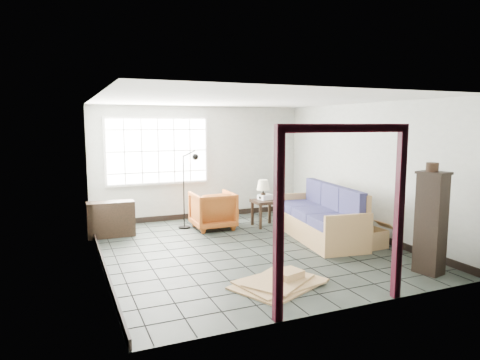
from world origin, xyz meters
name	(u,v)px	position (x,y,z in m)	size (l,w,h in m)	color
ground	(248,248)	(0.00, 0.00, 0.00)	(5.50, 5.50, 0.00)	black
room_shell	(248,154)	(0.00, 0.03, 1.68)	(5.02, 5.52, 2.61)	#A4A8A1
window_panel	(158,151)	(-1.00, 2.70, 1.60)	(2.32, 0.08, 1.52)	silver
doorway_trim	(344,195)	(0.00, -2.70, 1.38)	(1.80, 0.08, 2.20)	#330B16
futon_sofa	(322,219)	(1.58, 0.06, 0.38)	(1.18, 2.44, 1.04)	#A5784A
armchair	(213,208)	(-0.10, 1.63, 0.43)	(0.84, 0.79, 0.86)	brown
side_table	(265,205)	(1.01, 1.37, 0.47)	(0.53, 0.53, 0.57)	black
table_lamp	(263,186)	(0.98, 1.43, 0.87)	(0.29, 0.29, 0.43)	black
projector	(266,197)	(1.05, 1.44, 0.63)	(0.33, 0.28, 0.11)	silver
floor_lamp	(189,187)	(-0.54, 1.84, 0.88)	(0.44, 0.33, 1.65)	black
console_shelf	(111,219)	(-2.15, 1.78, 0.35)	(0.90, 0.37, 0.69)	black
tall_shelf	(431,222)	(1.94, -2.21, 0.77)	(0.40, 0.47, 1.52)	black
pot	(432,167)	(1.89, -2.21, 1.58)	(0.20, 0.20, 0.13)	black
open_box	(371,238)	(2.04, -0.81, 0.16)	(0.81, 0.42, 0.45)	#987D49
cardboard_pile	(280,281)	(-0.31, -1.76, 0.05)	(1.47, 1.30, 0.18)	#987D49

